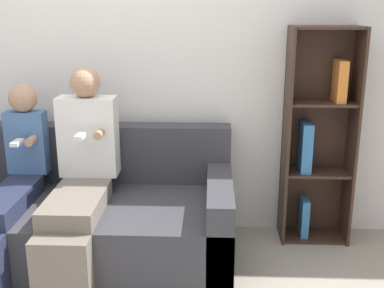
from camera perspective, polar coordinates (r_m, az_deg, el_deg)
name	(u,v)px	position (r m, az deg, el deg)	size (l,w,h in m)	color
back_wall	(117,52)	(3.37, -8.87, 10.73)	(10.00, 0.06, 2.55)	silver
couch	(62,218)	(3.24, -15.19, -8.43)	(2.18, 0.92, 0.80)	#38383D
adult_seated	(80,174)	(2.98, -13.12, -3.48)	(0.37, 0.87, 1.21)	#70665B
child_seated	(12,184)	(3.11, -20.61, -4.41)	(0.26, 0.89, 1.10)	#232842
bookshelf	(317,139)	(3.35, 14.55, 0.63)	(0.46, 0.26, 1.46)	#3D281E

